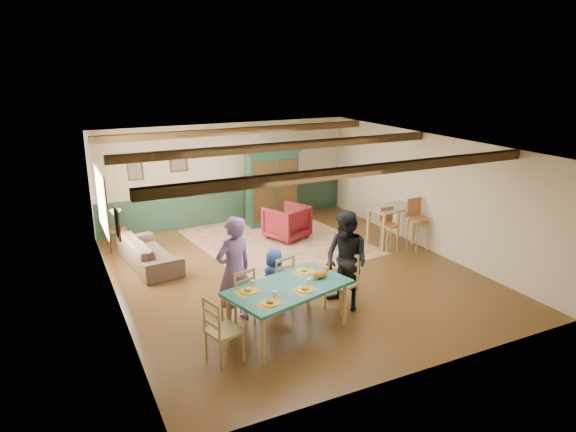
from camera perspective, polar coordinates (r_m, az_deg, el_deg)
name	(u,v)px	position (r m, az deg, el deg)	size (l,w,h in m)	color
floor	(292,272)	(10.85, 0.50, -6.30)	(8.00, 8.00, 0.00)	#492E14
wall_back	(227,174)	(13.98, -6.80, 4.71)	(7.00, 0.02, 2.70)	beige
wall_left	(113,236)	(9.44, -18.89, -2.07)	(0.02, 8.00, 2.70)	beige
wall_right	(428,192)	(12.30, 15.31, 2.54)	(0.02, 8.00, 2.70)	beige
ceiling	(293,145)	(10.10, 0.54, 7.94)	(7.00, 8.00, 0.02)	beige
wainscot_back	(228,206)	(14.18, -6.65, 1.14)	(6.95, 0.03, 0.90)	#1D3624
ceiling_beam_front	(358,171)	(8.15, 7.77, 4.97)	(6.95, 0.16, 0.16)	black
ceiling_beam_mid	(284,146)	(10.47, -0.44, 7.76)	(6.95, 0.16, 0.16)	black
ceiling_beam_back	(239,131)	(12.84, -5.50, 9.38)	(6.95, 0.16, 0.16)	black
window_left	(101,201)	(11.02, -20.02, 1.55)	(0.06, 1.60, 1.30)	white
picture_left_wall	(118,223)	(8.76, -18.41, -0.73)	(0.04, 0.42, 0.52)	#796A58
picture_back_a	(179,161)	(13.51, -12.06, 5.97)	(0.45, 0.04, 0.55)	#796A58
picture_back_b	(135,171)	(13.32, -16.62, 4.83)	(0.38, 0.04, 0.48)	#796A58
dining_table	(288,310)	(8.44, 0.03, -10.36)	(1.96, 1.09, 0.81)	#226C60
dining_chair_far_left	(238,295)	(8.70, -5.59, -8.77)	(0.46, 0.48, 1.03)	#9F854F
dining_chair_far_right	(278,281)	(9.18, -1.16, -7.25)	(0.46, 0.48, 1.03)	#9F854F
dining_chair_end_left	(224,329)	(7.72, -7.12, -12.36)	(0.46, 0.48, 1.03)	#9F854F
dining_chair_end_right	(341,282)	(9.18, 5.94, -7.35)	(0.46, 0.48, 1.03)	#9F854F
person_man	(234,270)	(8.59, -6.01, -6.04)	(0.68, 0.45, 1.87)	#7B5A9A
person_woman	(346,261)	(9.11, 6.48, -4.97)	(0.87, 0.68, 1.79)	black
person_child	(274,278)	(9.23, -1.51, -6.92)	(0.53, 0.35, 1.09)	navy
cat	(320,273)	(8.52, 3.55, -6.36)	(0.39, 0.15, 0.20)	orange
place_setting_near_left	(270,300)	(7.70, -2.00, -9.33)	(0.43, 0.33, 0.11)	gold
place_setting_near_center	(305,287)	(8.12, 1.89, -7.88)	(0.43, 0.33, 0.11)	gold
place_setting_far_left	(248,288)	(8.09, -4.47, -8.03)	(0.43, 0.33, 0.11)	gold
place_setting_far_right	(304,269)	(8.79, 1.80, -5.89)	(0.43, 0.33, 0.11)	gold
area_rug	(278,242)	(12.63, -1.16, -2.85)	(3.58, 4.25, 0.01)	beige
armoire	(272,187)	(13.70, -1.84, 3.26)	(1.48, 0.59, 2.09)	black
armchair	(287,222)	(12.74, -0.17, -0.69)	(0.91, 0.93, 0.85)	#4C0F17
sofa	(149,252)	(11.50, -15.18, -3.90)	(2.10, 0.82, 0.61)	#423429
end_table	(118,240)	(12.60, -18.35, -2.57)	(0.42, 0.42, 0.52)	black
table_lamp	(116,220)	(12.45, -18.56, -0.40)	(0.26, 0.26, 0.48)	beige
counter_table	(391,226)	(12.52, 11.39, -1.10)	(1.14, 0.67, 0.95)	#BFB494
bar_stool_left	(389,230)	(12.06, 11.20, -1.57)	(0.37, 0.40, 1.04)	#A1693E
bar_stool_right	(418,225)	(12.29, 14.26, -0.99)	(0.43, 0.47, 1.22)	#A1693E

